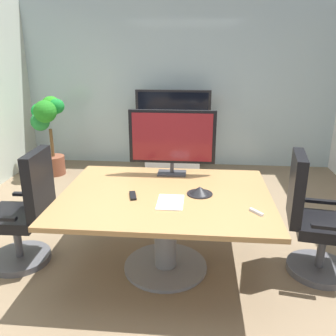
{
  "coord_description": "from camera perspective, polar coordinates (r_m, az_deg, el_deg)",
  "views": [
    {
      "loc": [
        0.36,
        -2.88,
        1.92
      ],
      "look_at": [
        0.09,
        0.16,
        0.89
      ],
      "focal_mm": 37.82,
      "sensor_mm": 36.0,
      "label": 1
    }
  ],
  "objects": [
    {
      "name": "ground_plane",
      "position": [
        3.48,
        -1.7,
        -14.81
      ],
      "size": [
        7.24,
        7.24,
        0.0
      ],
      "primitive_type": "plane",
      "color": "#7A664C"
    },
    {
      "name": "wall_back_glass_partition",
      "position": [
        6.04,
        1.75,
        13.11
      ],
      "size": [
        5.23,
        0.1,
        2.67
      ],
      "primitive_type": "cube",
      "color": "#9EB2B7",
      "rests_on": "ground"
    },
    {
      "name": "conference_table",
      "position": [
        3.12,
        -0.42,
        -7.14
      ],
      "size": [
        1.8,
        1.38,
        0.74
      ],
      "color": "olive",
      "rests_on": "ground"
    },
    {
      "name": "office_chair_left",
      "position": [
        3.51,
        -22.11,
        -7.47
      ],
      "size": [
        0.6,
        0.58,
        1.09
      ],
      "rotation": [
        0.0,
        0.0,
        -1.54
      ],
      "color": "#4C4C51",
      "rests_on": "ground"
    },
    {
      "name": "office_chair_right",
      "position": [
        3.38,
        22.35,
        -8.52
      ],
      "size": [
        0.63,
        0.61,
        1.09
      ],
      "rotation": [
        0.0,
        0.0,
        1.41
      ],
      "color": "#4C4C51",
      "rests_on": "ground"
    },
    {
      "name": "tv_monitor",
      "position": [
        3.43,
        0.67,
        4.74
      ],
      "size": [
        0.84,
        0.18,
        0.64
      ],
      "color": "#333338",
      "rests_on": "conference_table"
    },
    {
      "name": "wall_display_unit",
      "position": [
        5.85,
        0.81,
        4.02
      ],
      "size": [
        1.2,
        0.36,
        1.31
      ],
      "color": "#B7BABC",
      "rests_on": "ground"
    },
    {
      "name": "potted_plant",
      "position": [
        5.79,
        -18.78,
        6.65
      ],
      "size": [
        0.56,
        0.61,
        1.23
      ],
      "color": "brown",
      "rests_on": "ground"
    },
    {
      "name": "conference_phone",
      "position": [
        3.04,
        5.15,
        -3.69
      ],
      "size": [
        0.22,
        0.22,
        0.07
      ],
      "color": "black",
      "rests_on": "conference_table"
    },
    {
      "name": "remote_control",
      "position": [
        3.0,
        -5.68,
        -4.45
      ],
      "size": [
        0.09,
        0.18,
        0.02
      ],
      "primitive_type": "cube",
      "rotation": [
        0.0,
        0.0,
        0.26
      ],
      "color": "black",
      "rests_on": "conference_table"
    },
    {
      "name": "whiteboard_marker",
      "position": [
        2.78,
        14.04,
        -6.88
      ],
      "size": [
        0.09,
        0.12,
        0.02
      ],
      "primitive_type": "cube",
      "rotation": [
        0.0,
        0.0,
        -0.92
      ],
      "color": "silver",
      "rests_on": "conference_table"
    },
    {
      "name": "paper_notepad",
      "position": [
        2.88,
        0.39,
        -5.53
      ],
      "size": [
        0.21,
        0.3,
        0.01
      ],
      "primitive_type": "cube",
      "rotation": [
        0.0,
        0.0,
        -0.0
      ],
      "color": "white",
      "rests_on": "conference_table"
    }
  ]
}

